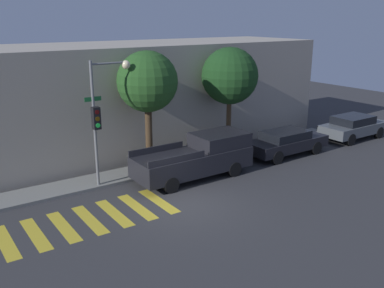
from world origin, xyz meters
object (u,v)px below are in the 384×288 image
at_px(sedan_middle, 353,126).
at_px(tree_near_corner, 147,82).
at_px(pickup_truck, 198,157).
at_px(tree_midblock, 230,76).
at_px(traffic_light_pole, 103,107).
at_px(sedan_near_corner, 286,142).

relative_size(sedan_middle, tree_near_corner, 0.78).
height_order(pickup_truck, tree_midblock, tree_midblock).
distance_m(traffic_light_pole, tree_near_corner, 2.59).
relative_size(traffic_light_pole, pickup_truck, 0.98).
height_order(sedan_middle, tree_near_corner, tree_near_corner).
bearing_deg(sedan_near_corner, pickup_truck, 180.00).
bearing_deg(tree_near_corner, pickup_truck, -52.52).
bearing_deg(pickup_truck, tree_near_corner, 127.48).
bearing_deg(sedan_middle, pickup_truck, 180.00).
xyz_separation_m(pickup_truck, sedan_middle, (11.19, 0.00, -0.20)).
xyz_separation_m(pickup_truck, tree_near_corner, (-1.45, 1.88, 3.21)).
bearing_deg(sedan_middle, sedan_near_corner, 180.00).
bearing_deg(sedan_middle, tree_midblock, 166.66).
xyz_separation_m(tree_near_corner, tree_midblock, (4.69, -0.00, -0.08)).
xyz_separation_m(sedan_middle, tree_midblock, (-7.95, 1.88, 3.34)).
xyz_separation_m(sedan_near_corner, tree_midblock, (-2.32, 1.88, 3.36)).
height_order(traffic_light_pole, sedan_near_corner, traffic_light_pole).
bearing_deg(pickup_truck, sedan_near_corner, 0.00).
bearing_deg(tree_near_corner, sedan_middle, -8.49).
distance_m(sedan_near_corner, tree_midblock, 4.50).
xyz_separation_m(pickup_truck, tree_midblock, (3.24, 1.88, 3.13)).
bearing_deg(tree_midblock, pickup_truck, -149.82).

